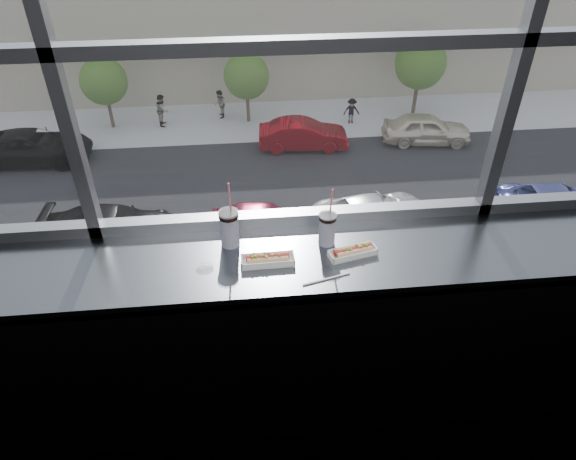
{
  "coord_description": "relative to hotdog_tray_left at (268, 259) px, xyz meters",
  "views": [
    {
      "loc": [
        -0.26,
        -0.65,
        2.64
      ],
      "look_at": [
        -0.07,
        1.23,
        1.25
      ],
      "focal_mm": 32.0,
      "sensor_mm": 36.0,
      "label": 1
    }
  ],
  "objects": [
    {
      "name": "wall_back_lower",
      "position": [
        0.17,
        0.32,
        -0.57
      ],
      "size": [
        6.0,
        0.0,
        6.0
      ],
      "primitive_type": "plane",
      "rotation": [
        1.57,
        0.0,
        0.0
      ],
      "color": "black",
      "rests_on": "ground"
    },
    {
      "name": "counter",
      "position": [
        0.17,
        0.05,
        -0.05
      ],
      "size": [
        6.0,
        0.55,
        0.06
      ],
      "primitive_type": "cube",
      "color": "slate",
      "rests_on": "ground"
    },
    {
      "name": "counter_fascia",
      "position": [
        0.17,
        -0.21,
        -0.57
      ],
      "size": [
        6.0,
        0.04,
        1.04
      ],
      "primitive_type": "cube",
      "color": "slate",
      "rests_on": "ground"
    },
    {
      "name": "hotdog_tray_left",
      "position": [
        0.0,
        0.0,
        0.0
      ],
      "size": [
        0.25,
        0.09,
        0.06
      ],
      "rotation": [
        0.0,
        0.0,
        0.02
      ],
      "color": "white",
      "rests_on": "counter"
    },
    {
      "name": "hotdog_tray_right",
      "position": [
        0.4,
        0.02,
        -0.0
      ],
      "size": [
        0.24,
        0.13,
        0.06
      ],
      "rotation": [
        0.0,
        0.0,
        0.23
      ],
      "color": "white",
      "rests_on": "counter"
    },
    {
      "name": "soda_cup_left",
      "position": [
        -0.17,
        0.17,
        0.08
      ],
      "size": [
        0.1,
        0.1,
        0.36
      ],
      "color": "white",
      "rests_on": "counter"
    },
    {
      "name": "soda_cup_right",
      "position": [
        0.3,
        0.13,
        0.07
      ],
      "size": [
        0.09,
        0.09,
        0.32
      ],
      "color": "white",
      "rests_on": "counter"
    },
    {
      "name": "loose_straw",
      "position": [
        0.25,
        -0.14,
        -0.02
      ],
      "size": [
        0.22,
        0.07,
        0.01
      ],
      "primitive_type": "cylinder",
      "rotation": [
        0.0,
        1.57,
        0.26
      ],
      "color": "white",
      "rests_on": "counter"
    },
    {
      "name": "wrapper",
      "position": [
        -0.29,
        -0.0,
        -0.01
      ],
      "size": [
        0.09,
        0.06,
        0.02
      ],
      "primitive_type": "ellipsoid",
      "color": "silver",
      "rests_on": "counter"
    },
    {
      "name": "plaza_ground",
      "position": [
        0.17,
        43.82,
        -12.12
      ],
      "size": [
        120.0,
        120.0,
        0.0
      ],
      "primitive_type": "plane",
      "color": "#B5B5B5",
      "rests_on": "ground"
    },
    {
      "name": "plaza_near",
      "position": [
        0.17,
        7.32,
        -12.1
      ],
      "size": [
        50.0,
        14.0,
        0.04
      ],
      "primitive_type": "cube",
      "color": "#B5B5B5",
      "rests_on": "plaza_ground"
    },
    {
      "name": "street_asphalt",
      "position": [
        0.17,
        20.32,
        -12.09
      ],
      "size": [
        80.0,
        10.0,
        0.06
      ],
      "primitive_type": "cube",
      "color": "black",
      "rests_on": "plaza_ground"
    },
    {
      "name": "far_sidewalk",
      "position": [
        0.17,
        28.32,
        -12.1
      ],
      "size": [
        80.0,
        6.0,
        0.04
      ],
      "primitive_type": "cube",
      "color": "#B5B5B5",
      "rests_on": "plaza_ground"
    },
    {
      "name": "far_building",
      "position": [
        0.17,
        38.32,
        -8.12
      ],
      "size": [
        50.0,
        14.0,
        8.0
      ],
      "primitive_type": "cube",
      "color": "#A0967F",
      "rests_on": "plaza_ground"
    },
    {
      "name": "car_near_d",
      "position": [
        5.62,
        16.32,
        -11.07
      ],
      "size": [
        3.19,
        6.25,
        2.0
      ],
      "primitive_type": "imported",
      "rotation": [
        0.0,
        0.0,
        1.69
      ],
      "color": "white",
      "rests_on": "street_asphalt"
    },
    {
      "name": "car_far_a",
      "position": [
        -11.21,
        24.32,
        -10.94
      ],
      "size": [
        3.07,
        6.85,
        2.25
      ],
      "primitive_type": "imported",
      "rotation": [
        0.0,
        0.0,
        1.53
      ],
      "color": "black",
      "rests_on": "street_asphalt"
    },
    {
      "name": "car_far_c",
      "position": [
        10.57,
        24.32,
        -10.93
      ],
      "size": [
        3.67,
        7.09,
        2.26
      ],
      "primitive_type": "imported",
      "rotation": [
        0.0,
        0.0,
        1.44
      ],
      "color": "beige",
      "rests_on": "street_asphalt"
    },
    {
      "name": "car_near_c",
      "position": [
        0.66,
        16.32,
        -11.04
      ],
      "size": [
        2.87,
        6.25,
        2.04
      ],
      "primitive_type": "imported",
      "rotation": [
        0.0,
        0.0,
        1.52
      ],
      "color": "#A12343",
      "rests_on": "street_asphalt"
    },
    {
      "name": "car_near_b",
      "position": [
        -5.66,
        16.32,
        -10.95
      ],
      "size": [
        3.01,
        6.77,
        2.23
      ],
      "primitive_type": "imported",
      "rotation": [
        0.0,
        0.0,
        1.54
      ],
      "color": "black",
      "rests_on": "street_asphalt"
    },
    {
      "name": "car_far_b",
      "position": [
        3.44,
        24.32,
        -10.97
      ],
      "size": [
        3.14,
        6.73,
        2.19
      ],
      "primitive_type": "imported",
      "rotation": [
        0.0,
        0.0,
        1.51
      ],
      "color": "#95040D",
      "rests_on": "street_asphalt"
    },
    {
      "name": "car_near_e",
      "position": [
        14.15,
        16.32,
        -11.07
      ],
      "size": [
        3.29,
        6.26,
        1.99
      ],
      "primitive_type": "imported",
      "rotation": [
        0.0,
        0.0,
        1.43
      ],
      "color": "#49529F",
      "rests_on": "street_asphalt"
    },
    {
      "name": "pedestrian_b",
      "position": [
        -1.25,
        29.08,
        -11.03
      ],
      "size": [
        0.7,
        0.94,
        2.11
      ],
      "primitive_type": "imported",
      "rotation": [
        0.0,
        0.0,
        4.71
      ],
      "color": "#66605B",
      "rests_on": "far_sidewalk"
    },
    {
      "name": "pedestrian_a",
      "position": [
        -4.71,
        28.34,
        -10.93
      ],
      "size": [
        0.77,
        1.03,
        2.31
      ],
      "primitive_type": "imported",
      "rotation": [
        0.0,
        0.0,
        1.57
      ],
      "color": "#66605B",
      "rests_on": "far_sidewalk"
    },
    {
      "name": "pedestrian_c",
      "position": [
        6.83,
        27.41,
        -11.14
      ],
      "size": [
        0.84,
        0.63,
        1.9
      ],
      "primitive_type": "imported",
      "color": "#66605B",
      "rests_on": "far_sidewalk"
    },
    {
      "name": "tree_left",
      "position": [
        -7.83,
        28.32,
        -9.21
      ],
      "size": [
        2.75,
        2.75,
        4.29
      ],
      "color": "#47382B",
      "rests_on": "far_sidewalk"
    },
    {
      "name": "tree_center",
      "position": [
        0.5,
        28.32,
        -9.22
      ],
      "size": [
        2.74,
        2.74,
        4.29
      ],
      "color": "#47382B",
      "rests_on": "far_sidewalk"
    },
    {
      "name": "tree_right",
      "position": [
        11.1,
        28.32,
        -8.81
      ],
      "size": [
        3.13,
        3.13,
        4.89
      ],
      "color": "#47382B",
      "rests_on": "far_sidewalk"
    }
  ]
}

